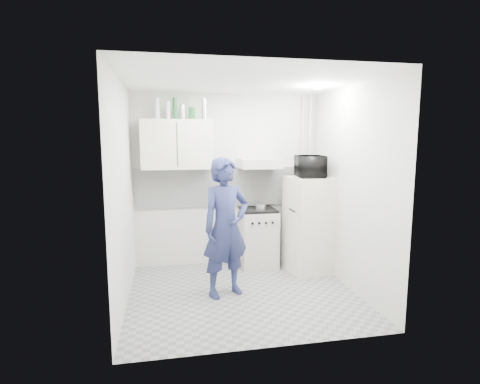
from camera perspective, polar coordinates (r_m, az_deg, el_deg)
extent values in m
plane|color=gray|center=(4.87, 0.46, -15.24)|extent=(2.80, 2.80, 0.00)
plane|color=white|center=(4.52, 0.50, 16.64)|extent=(2.80, 2.80, 0.00)
plane|color=silver|center=(5.74, -2.01, 1.80)|extent=(2.80, 0.00, 2.80)
plane|color=silver|center=(4.46, -17.46, -0.38)|extent=(0.00, 2.60, 2.60)
plane|color=silver|center=(4.98, 16.46, 0.52)|extent=(0.00, 2.60, 2.60)
imported|color=navy|center=(4.59, -2.17, -5.43)|extent=(0.73, 0.60, 1.71)
cube|color=#BCB7AE|center=(5.74, 2.75, -7.07)|extent=(0.53, 0.53, 0.86)
cube|color=white|center=(5.53, 10.43, -4.92)|extent=(0.66, 0.66, 1.39)
cube|color=black|center=(5.64, 2.78, -2.72)|extent=(0.51, 0.51, 0.03)
cylinder|color=silver|center=(5.56, 3.20, -2.26)|extent=(0.15, 0.15, 0.09)
imported|color=black|center=(5.40, 10.66, 3.88)|extent=(0.60, 0.45, 0.30)
cylinder|color=#B2B7BC|center=(5.47, -12.56, 12.25)|extent=(0.07, 0.07, 0.29)
cylinder|color=#B2B7BC|center=(5.47, -10.92, 12.11)|extent=(0.06, 0.06, 0.25)
cylinder|color=#144C1E|center=(5.47, -9.89, 12.39)|extent=(0.07, 0.07, 0.30)
cylinder|color=silver|center=(5.47, -8.76, 11.91)|extent=(0.08, 0.08, 0.20)
cylinder|color=#144C1E|center=(5.48, -7.37, 11.77)|extent=(0.09, 0.09, 0.17)
cylinder|color=silver|center=(5.50, -5.47, 12.48)|extent=(0.08, 0.08, 0.31)
cube|color=white|center=(5.46, -9.60, 7.16)|extent=(1.00, 0.35, 0.70)
cube|color=#BCB7AE|center=(5.56, 2.98, 4.38)|extent=(0.60, 0.50, 0.14)
cube|color=white|center=(5.73, -1.98, 0.79)|extent=(2.74, 0.03, 0.60)
cylinder|color=#BCB7AE|center=(6.00, 10.47, 1.94)|extent=(0.05, 0.05, 2.60)
cylinder|color=#BCB7AE|center=(5.96, 9.40, 1.93)|extent=(0.04, 0.04, 2.60)
cylinder|color=white|center=(5.00, 11.74, 15.31)|extent=(0.10, 0.10, 0.02)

